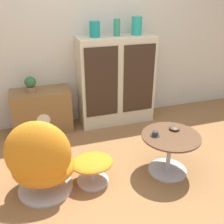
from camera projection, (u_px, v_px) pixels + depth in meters
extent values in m
plane|color=olive|center=(125.00, 187.00, 2.58)|extent=(12.00, 12.00, 0.00)
cube|color=beige|center=(83.00, 28.00, 3.45)|extent=(6.40, 0.06, 2.60)
cube|color=beige|center=(116.00, 81.00, 3.66)|extent=(1.04, 0.40, 1.22)
cube|color=#332319|center=(102.00, 83.00, 3.38)|extent=(0.44, 0.01, 0.92)
cube|color=#332319|center=(139.00, 79.00, 3.53)|extent=(0.44, 0.01, 0.92)
cube|color=brown|center=(42.00, 111.00, 3.50)|extent=(0.76, 0.39, 0.58)
cylinder|color=beige|center=(44.00, 120.00, 3.35)|extent=(0.17, 0.01, 0.17)
cylinder|color=#B7B7BC|center=(46.00, 187.00, 2.56)|extent=(0.53, 0.53, 0.02)
cylinder|color=#B7B7BC|center=(46.00, 183.00, 2.54)|extent=(0.06, 0.06, 0.09)
ellipsoid|color=orange|center=(43.00, 168.00, 2.46)|extent=(0.70, 0.64, 0.28)
ellipsoid|color=orange|center=(38.00, 154.00, 2.26)|extent=(0.66, 0.51, 0.62)
cylinder|color=#B7B7BC|center=(93.00, 180.00, 2.65)|extent=(0.32, 0.32, 0.02)
cylinder|color=#B7B7BC|center=(93.00, 173.00, 2.61)|extent=(0.04, 0.04, 0.17)
ellipsoid|color=orange|center=(92.00, 163.00, 2.56)|extent=(0.42, 0.36, 0.09)
cylinder|color=#B7B7BC|center=(167.00, 170.00, 2.81)|extent=(0.41, 0.41, 0.02)
cylinder|color=#B7B7BC|center=(169.00, 154.00, 2.72)|extent=(0.04, 0.04, 0.40)
cylinder|color=brown|center=(171.00, 136.00, 2.63)|extent=(0.59, 0.59, 0.02)
cylinder|color=teal|center=(95.00, 29.00, 3.28)|extent=(0.13, 0.13, 0.20)
cylinder|color=#2D8E6B|center=(117.00, 27.00, 3.35)|extent=(0.08, 0.08, 0.21)
cylinder|color=teal|center=(137.00, 26.00, 3.43)|extent=(0.14, 0.14, 0.23)
cylinder|color=#996B4C|center=(31.00, 89.00, 3.34)|extent=(0.12, 0.12, 0.07)
sphere|color=#2D6638|center=(30.00, 82.00, 3.30)|extent=(0.14, 0.14, 0.14)
cylinder|color=#2D2D33|center=(155.00, 135.00, 2.62)|extent=(0.10, 0.10, 0.01)
cylinder|color=#2D2D33|center=(155.00, 134.00, 2.61)|extent=(0.06, 0.06, 0.05)
ellipsoid|color=#4C3828|center=(175.00, 128.00, 2.73)|extent=(0.11, 0.11, 0.04)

